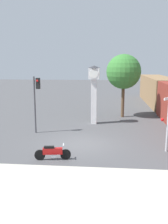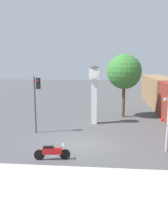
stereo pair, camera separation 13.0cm
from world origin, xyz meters
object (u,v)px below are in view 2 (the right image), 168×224
at_px(traffic_light, 37,95).
at_px(railroad_crossing_signal, 168,120).
at_px(motorcycle, 52,152).
at_px(clock_tower, 94,86).
at_px(street_tree, 124,72).

height_order(traffic_light, railroad_crossing_signal, traffic_light).
height_order(motorcycle, clock_tower, clock_tower).
distance_m(motorcycle, railroad_crossing_signal, 6.95).
height_order(motorcycle, traffic_light, traffic_light).
distance_m(traffic_light, railroad_crossing_signal, 9.40).
relative_size(motorcycle, street_tree, 0.33).
bearing_deg(clock_tower, motorcycle, -101.87).
bearing_deg(clock_tower, traffic_light, -140.81).
distance_m(railroad_crossing_signal, street_tree, 9.98).
distance_m(motorcycle, clock_tower, 9.10).
bearing_deg(railroad_crossing_signal, clock_tower, 125.91).
relative_size(motorcycle, clock_tower, 0.40).
relative_size(traffic_light, railroad_crossing_signal, 1.19).
relative_size(clock_tower, traffic_light, 1.18).
height_order(clock_tower, street_tree, street_tree).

